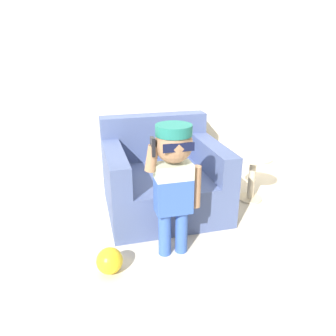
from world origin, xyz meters
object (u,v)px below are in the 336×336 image
(armchair, at_px, (163,179))
(person_child, at_px, (174,172))
(toy_ball, at_px, (110,261))
(side_table, at_px, (252,174))

(armchair, relative_size, person_child, 1.05)
(person_child, bearing_deg, toy_ball, -167.52)
(person_child, bearing_deg, side_table, 33.44)
(toy_ball, bearing_deg, armchair, 55.03)
(person_child, distance_m, side_table, 1.31)
(person_child, bearing_deg, armchair, 82.29)
(side_table, relative_size, toy_ball, 2.48)
(side_table, xyz_separation_m, toy_ball, (-1.55, -0.80, -0.19))
(side_table, height_order, toy_ball, side_table)
(person_child, distance_m, toy_ball, 0.80)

